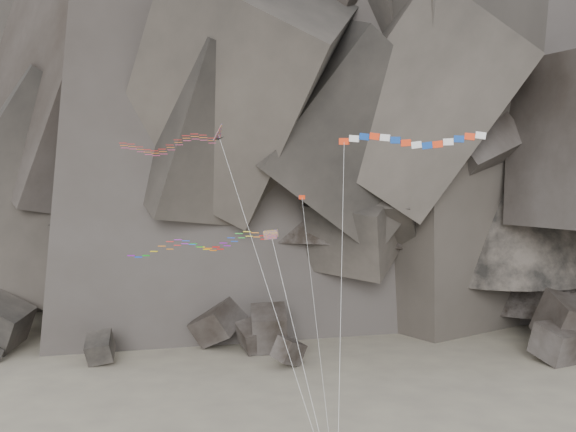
# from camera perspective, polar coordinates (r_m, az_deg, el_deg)

# --- Properties ---
(headland) EXTENTS (110.00, 70.00, 84.00)m
(headland) POSITION_cam_1_polar(r_m,az_deg,el_deg) (127.46, 2.27, 11.94)
(headland) COLOR #4C453E
(headland) RESTS_ON ground
(boulder_field) EXTENTS (81.19, 16.40, 9.04)m
(boulder_field) POSITION_cam_1_polar(r_m,az_deg,el_deg) (93.97, -0.07, -9.52)
(boulder_field) COLOR #47423F
(boulder_field) RESTS_ON ground
(delta_kite) EXTENTS (19.23, 13.44, 26.41)m
(delta_kite) POSITION_cam_1_polar(r_m,az_deg,el_deg) (61.62, -9.75, 5.60)
(delta_kite) COLOR red
(delta_kite) RESTS_ON ground
(banner_kite) EXTENTS (11.45, 11.84, 25.46)m
(banner_kite) POSITION_cam_1_polar(r_m,az_deg,el_deg) (57.96, 9.67, 5.83)
(banner_kite) COLOR red
(banner_kite) RESTS_ON ground
(parafoil_kite) EXTENTS (16.99, 7.87, 17.92)m
(parafoil_kite) POSITION_cam_1_polar(r_m,az_deg,el_deg) (56.38, -7.36, -2.23)
(parafoil_kite) COLOR yellow
(parafoil_kite) RESTS_ON ground
(pennant_kite) EXTENTS (3.76, 13.80, 20.33)m
(pennant_kite) POSITION_cam_1_polar(r_m,az_deg,el_deg) (58.09, 1.65, -3.51)
(pennant_kite) COLOR red
(pennant_kite) RESTS_ON ground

